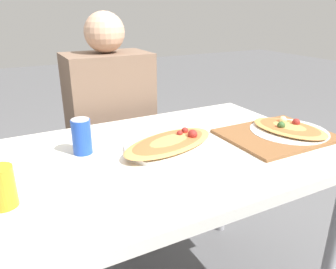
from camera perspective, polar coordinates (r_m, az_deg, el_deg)
name	(u,v)px	position (r m, az deg, el deg)	size (l,w,h in m)	color
dining_table	(166,171)	(1.20, -0.35, -6.39)	(1.19, 0.80, 0.75)	silver
chair_far_seated	(107,145)	(1.89, -10.59, -1.73)	(0.40, 0.40, 0.90)	#2D3851
person_seated	(111,114)	(1.71, -9.88, 3.47)	(0.41, 0.29, 1.22)	#2D2D38
pizza_main	(170,144)	(1.18, 0.31, -1.68)	(0.43, 0.32, 0.06)	white
soda_can	(82,136)	(1.16, -14.80, -0.32)	(0.07, 0.07, 0.12)	#1E47B2
drink_glass	(1,187)	(0.93, -27.07, -8.17)	(0.07, 0.07, 0.11)	orange
serving_tray	(277,135)	(1.36, 18.38, -0.08)	(0.41, 0.32, 0.01)	brown
pizza_second	(289,130)	(1.40, 20.30, 0.82)	(0.31, 0.34, 0.06)	white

